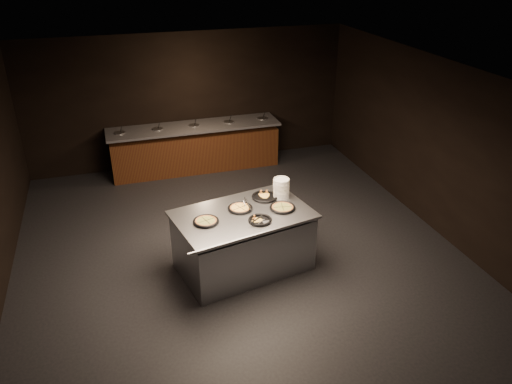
% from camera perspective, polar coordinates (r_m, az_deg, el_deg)
% --- Properties ---
extents(room, '(7.02, 8.02, 2.92)m').
position_cam_1_polar(room, '(7.48, -2.08, 2.16)').
color(room, black).
rests_on(room, ground).
extents(salad_bar, '(3.70, 0.83, 1.18)m').
position_cam_1_polar(salad_bar, '(11.08, -6.93, 4.75)').
color(salad_bar, '#573514').
rests_on(salad_bar, ground).
extents(serving_counter, '(2.19, 1.64, 0.96)m').
position_cam_1_polar(serving_counter, '(7.65, -1.48, -5.72)').
color(serving_counter, silver).
rests_on(serving_counter, ground).
extents(plate_stack, '(0.25, 0.25, 0.30)m').
position_cam_1_polar(plate_stack, '(7.81, 2.90, 0.46)').
color(plate_stack, white).
rests_on(plate_stack, serving_counter).
extents(pan_veggie_whole, '(0.37, 0.37, 0.04)m').
position_cam_1_polar(pan_veggie_whole, '(7.20, -5.74, -3.33)').
color(pan_veggie_whole, black).
rests_on(pan_veggie_whole, serving_counter).
extents(pan_cheese_whole, '(0.38, 0.38, 0.04)m').
position_cam_1_polar(pan_cheese_whole, '(7.50, -1.82, -1.84)').
color(pan_cheese_whole, black).
rests_on(pan_cheese_whole, serving_counter).
extents(pan_cheese_slices_a, '(0.41, 0.41, 0.04)m').
position_cam_1_polar(pan_cheese_slices_a, '(7.83, 1.01, -0.53)').
color(pan_cheese_slices_a, black).
rests_on(pan_cheese_slices_a, serving_counter).
extents(pan_cheese_slices_b, '(0.34, 0.34, 0.04)m').
position_cam_1_polar(pan_cheese_slices_b, '(7.19, 0.47, -3.21)').
color(pan_cheese_slices_b, black).
rests_on(pan_cheese_slices_b, serving_counter).
extents(pan_veggie_slices, '(0.39, 0.39, 0.04)m').
position_cam_1_polar(pan_veggie_slices, '(7.53, 3.05, -1.77)').
color(pan_veggie_slices, black).
rests_on(pan_veggie_slices, serving_counter).
extents(server_left, '(0.14, 0.34, 0.17)m').
position_cam_1_polar(server_left, '(7.49, -1.15, -1.35)').
color(server_left, silver).
rests_on(server_left, serving_counter).
extents(server_right, '(0.30, 0.08, 0.14)m').
position_cam_1_polar(server_right, '(7.08, 0.40, -3.26)').
color(server_right, silver).
rests_on(server_right, serving_counter).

